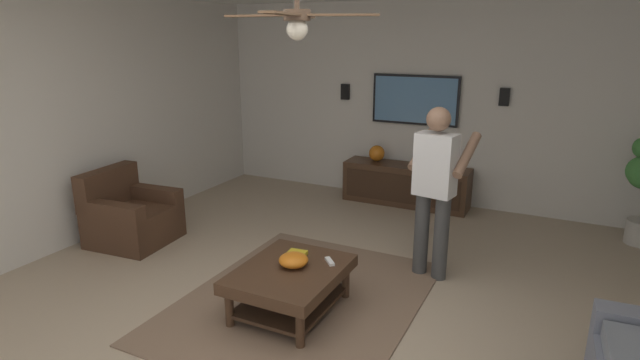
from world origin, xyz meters
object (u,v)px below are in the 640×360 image
armchair (131,218)px  ceiling_fan (297,19)px  bowl (294,260)px  person_standing (435,183)px  remote_white (330,261)px  book (295,256)px  media_console (406,185)px  tv (415,100)px  wall_speaker_left (504,97)px  vase_round (377,153)px  wall_speaker_right (345,92)px  coffee_table (290,280)px

armchair → ceiling_fan: 3.20m
bowl → ceiling_fan: size_ratio=0.21×
person_standing → ceiling_fan: ceiling_fan is taller
remote_white → book: (-0.05, 0.31, 0.01)m
armchair → ceiling_fan: ceiling_fan is taller
media_console → person_standing: 2.25m
media_console → tv: bearing=180.0°
wall_speaker_left → person_standing: bearing=172.9°
tv → vase_round: (-0.19, 0.45, -0.75)m
tv → person_standing: (-2.21, -0.86, -0.47)m
media_console → wall_speaker_left: 1.69m
media_console → bowl: 3.13m
armchair → remote_white: bearing=-11.1°
person_standing → ceiling_fan: bearing=152.5°
wall_speaker_left → media_console: bearing=102.6°
person_standing → remote_white: 1.26m
wall_speaker_right → armchair: bearing=155.2°
coffee_table → media_console: (3.17, -0.01, -0.02)m
person_standing → media_console: bearing=33.7°
coffee_table → remote_white: size_ratio=6.67×
coffee_table → person_standing: size_ratio=0.61×
media_console → ceiling_fan: bearing=0.4°
tv → wall_speaker_right: tv is taller
book → wall_speaker_left: 3.62m
tv → wall_speaker_left: size_ratio=5.37×
armchair → vase_round: bearing=49.7°
remote_white → wall_speaker_right: bearing=-21.1°
remote_white → ceiling_fan: bearing=78.7°
wall_speaker_left → ceiling_fan: (-3.31, 1.12, 0.86)m
remote_white → wall_speaker_right: (3.18, 1.27, 1.05)m
tv → vase_round: size_ratio=5.37×
bowl → wall_speaker_right: (3.38, 1.03, 1.01)m
armchair → vase_round: size_ratio=3.98×
media_console → remote_white: (-2.93, -0.24, 0.14)m
coffee_table → tv: size_ratio=0.85×
vase_round → wall_speaker_right: wall_speaker_right is taller
armchair → tv: bearing=45.7°
armchair → wall_speaker_right: (2.90, -1.34, 1.18)m
coffee_table → vase_round: 3.27m
coffee_table → bowl: size_ratio=4.05×
coffee_table → ceiling_fan: (0.11, -0.03, 2.07)m
wall_speaker_right → coffee_table: bearing=-163.4°
media_console → wall_speaker_right: 1.59m
coffee_table → tv: 3.59m
book → ceiling_fan: (-0.09, -0.10, 1.95)m
person_standing → vase_round: bearing=43.1°
person_standing → wall_speaker_left: 2.31m
remote_white → ceiling_fan: ceiling_fan is taller
coffee_table → wall_speaker_left: 3.81m
media_console → bowl: (-3.12, 0.00, 0.18)m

